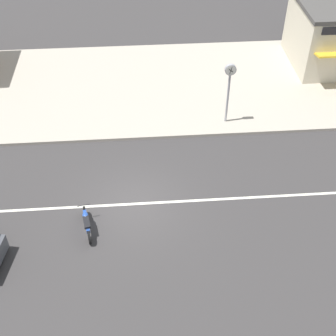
# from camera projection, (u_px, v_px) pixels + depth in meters

# --- Properties ---
(ground_plane) EXTENTS (160.00, 160.00, 0.00)m
(ground_plane) POSITION_uv_depth(u_px,v_px,m) (134.00, 204.00, 20.51)
(ground_plane) COLOR #383535
(lane_centre_stripe) EXTENTS (50.40, 0.14, 0.01)m
(lane_centre_stripe) POSITION_uv_depth(u_px,v_px,m) (134.00, 204.00, 20.51)
(lane_centre_stripe) COLOR silver
(lane_centre_stripe) RESTS_ON ground
(kerb_strip) EXTENTS (68.00, 10.00, 0.15)m
(kerb_strip) POSITION_uv_depth(u_px,v_px,m) (130.00, 87.00, 27.55)
(kerb_strip) COLOR #ADA393
(kerb_strip) RESTS_ON ground
(motorcycle_1) EXTENTS (0.63, 1.93, 0.80)m
(motorcycle_1) POSITION_uv_depth(u_px,v_px,m) (87.00, 222.00, 19.15)
(motorcycle_1) COLOR black
(motorcycle_1) RESTS_ON ground
(street_clock) EXTENTS (0.57, 0.22, 3.37)m
(street_clock) POSITION_uv_depth(u_px,v_px,m) (229.00, 81.00, 23.24)
(street_clock) COLOR #9E9EA3
(street_clock) RESTS_ON kerb_strip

